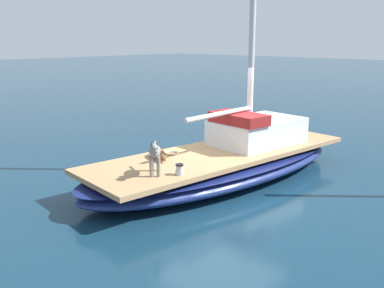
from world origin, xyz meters
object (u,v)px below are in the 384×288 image
at_px(deck_winch, 180,170).
at_px(sailboat_main, 222,165).
at_px(coiled_rope, 172,153).
at_px(dog_grey, 155,153).
at_px(dog_brown, 158,153).

bearing_deg(deck_winch, sailboat_main, 104.91).
distance_m(sailboat_main, coiled_rope, 1.19).
height_order(dog_grey, deck_winch, dog_grey).
bearing_deg(dog_brown, deck_winch, -24.36).
xyz_separation_m(dog_grey, coiled_rope, (-0.83, 1.27, -0.40)).
height_order(dog_brown, deck_winch, dog_brown).
distance_m(dog_brown, coiled_rope, 0.47).
bearing_deg(dog_grey, deck_winch, 41.06).
relative_size(sailboat_main, dog_grey, 10.11).
xyz_separation_m(dog_brown, deck_winch, (1.13, -0.51, -0.01)).
bearing_deg(coiled_rope, deck_winch, -39.46).
xyz_separation_m(dog_grey, deck_winch, (0.35, 0.30, -0.32)).
distance_m(sailboat_main, dog_brown, 1.58).
height_order(dog_grey, dog_brown, dog_grey).
distance_m(sailboat_main, deck_winch, 2.00).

